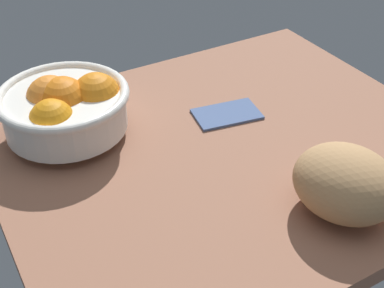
# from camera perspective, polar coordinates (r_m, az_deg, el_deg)

# --- Properties ---
(ground_plane) EXTENTS (0.77, 0.65, 0.03)m
(ground_plane) POSITION_cam_1_polar(r_m,az_deg,el_deg) (0.91, 3.90, -0.81)
(ground_plane) COLOR #98634A
(fruit_bowl) EXTENTS (0.22, 0.22, 0.11)m
(fruit_bowl) POSITION_cam_1_polar(r_m,az_deg,el_deg) (0.91, -13.59, 4.01)
(fruit_bowl) COLOR white
(fruit_bowl) RESTS_ON ground
(bread_loaf) EXTENTS (0.18, 0.19, 0.10)m
(bread_loaf) POSITION_cam_1_polar(r_m,az_deg,el_deg) (0.77, 16.33, -4.11)
(bread_loaf) COLOR tan
(bread_loaf) RESTS_ON ground
(napkin_folded) EXTENTS (0.13, 0.09, 0.01)m
(napkin_folded) POSITION_cam_1_polar(r_m,az_deg,el_deg) (0.97, 3.82, 3.39)
(napkin_folded) COLOR #506695
(napkin_folded) RESTS_ON ground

